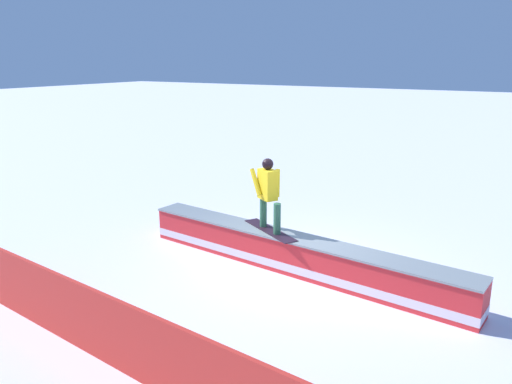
# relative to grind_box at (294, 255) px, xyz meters

# --- Properties ---
(ground_plane) EXTENTS (120.00, 120.00, 0.00)m
(ground_plane) POSITION_rel_grind_box_xyz_m (0.00, 0.00, -0.32)
(ground_plane) COLOR white
(grind_box) EXTENTS (6.96, 1.38, 0.70)m
(grind_box) POSITION_rel_grind_box_xyz_m (0.00, 0.00, 0.00)
(grind_box) COLOR red
(grind_box) RESTS_ON ground_plane
(snowboarder) EXTENTS (1.50, 1.02, 1.44)m
(snowboarder) POSITION_rel_grind_box_xyz_m (0.64, -0.10, 1.15)
(snowboarder) COLOR black
(snowboarder) RESTS_ON grind_box
(safety_fence) EXTENTS (9.86, 1.13, 1.03)m
(safety_fence) POSITION_rel_grind_box_xyz_m (0.00, 4.10, 0.20)
(safety_fence) COLOR red
(safety_fence) RESTS_ON ground_plane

